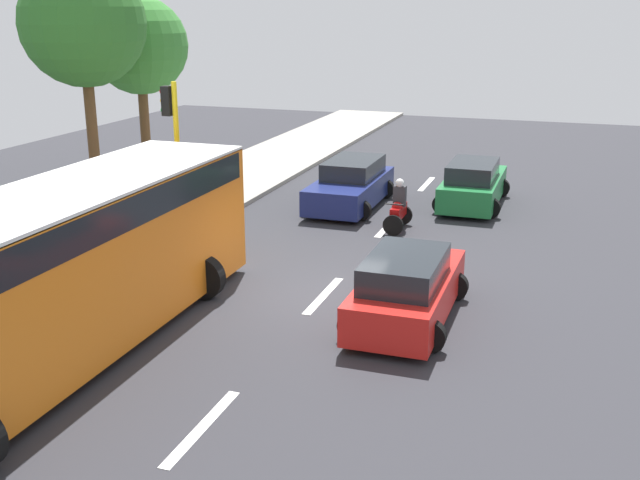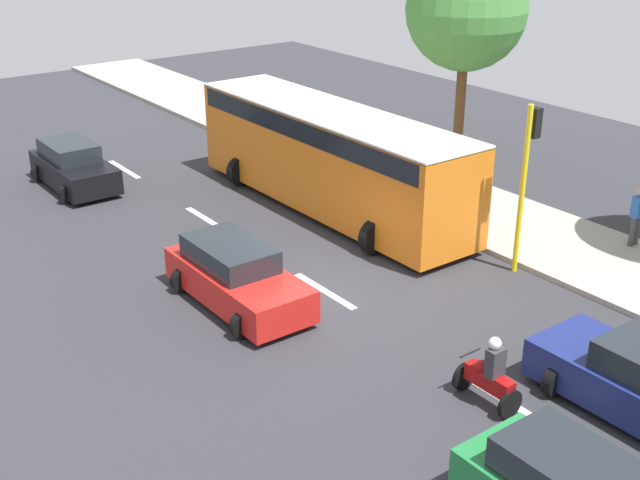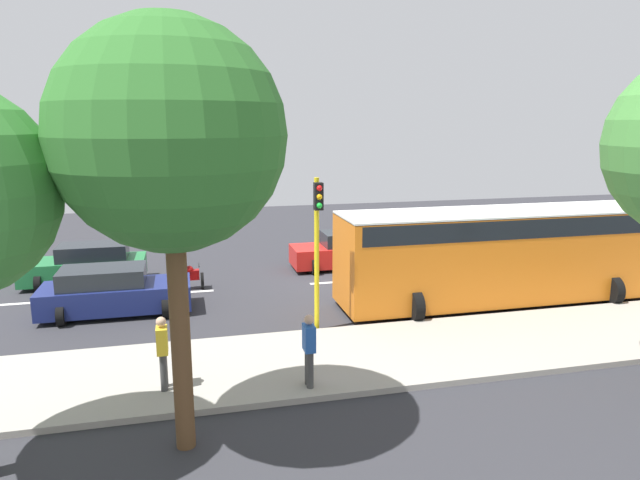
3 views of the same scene
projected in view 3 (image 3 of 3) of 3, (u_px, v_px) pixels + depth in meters
The scene contains 16 objects.
ground_plane at pixel (341, 283), 21.69m from camera, with size 40.00×60.00×0.10m, color #2D2D33.
sidewalk at pixel (412, 351), 15.01m from camera, with size 4.00×60.00×0.15m, color #9E998E.
lane_stripe_north at pixel (179, 293), 20.30m from camera, with size 0.20×2.40×0.01m, color white.
lane_stripe_mid at pixel (341, 282), 21.68m from camera, with size 0.20×2.40×0.01m, color white.
lane_stripe_south at pixel (483, 272), 23.06m from camera, with size 0.20×2.40×0.01m, color white.
lane_stripe_far_south at pixel (608, 264), 24.45m from camera, with size 0.20×2.40×0.01m, color white.
car_black at pixel (564, 239), 26.12m from camera, with size 2.12×3.98×1.52m.
car_green at pixel (87, 265), 21.32m from camera, with size 2.14×4.41×1.52m.
car_dark_blue at pixel (113, 292), 18.03m from camera, with size 2.26×4.60×1.52m.
car_red at pixel (345, 251), 23.71m from camera, with size 2.15×4.31×1.52m.
city_bus at pixel (501, 249), 18.90m from camera, with size 3.20×11.00×3.16m.
motorcycle at pixel (184, 273), 20.57m from camera, with size 0.60×1.30×1.53m.
pedestrian_near_signal at pixel (163, 350), 12.56m from camera, with size 0.40×0.24×1.69m.
pedestrian_by_tree at pixel (309, 348), 12.70m from camera, with size 0.40×0.24×1.69m.
traffic_light_corner at pixel (317, 233), 16.00m from camera, with size 0.49×0.24×4.50m.
street_tree_south at pixel (170, 137), 9.58m from camera, with size 4.00×4.00×7.81m.
Camera 3 is at (20.11, -5.68, 6.05)m, focal length 31.84 mm.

